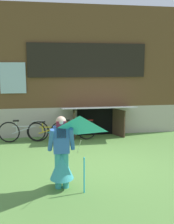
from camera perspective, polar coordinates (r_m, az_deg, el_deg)
ground_plane at (r=7.33m, az=3.79°, el=-11.13°), size 60.00×60.00×0.00m
log_house at (r=12.18m, az=-1.73°, el=9.03°), size 7.68×5.97×4.83m
person at (r=5.72m, az=-5.60°, el=-10.15°), size 0.61×0.52×1.61m
kite at (r=5.01m, az=-1.56°, el=-5.72°), size 0.99×1.06×1.58m
bicycle_red at (r=9.32m, az=-2.93°, el=-4.03°), size 1.69×0.20×0.77m
bicycle_yellow at (r=9.31m, az=-8.32°, el=-4.26°), size 1.59×0.34×0.73m
bicycle_silver at (r=9.39m, az=-13.73°, el=-4.14°), size 1.75×0.10×0.80m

